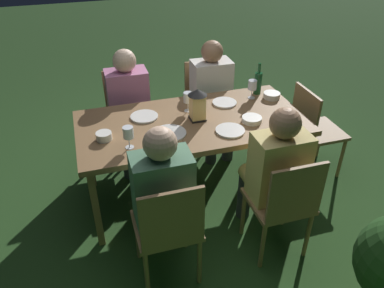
# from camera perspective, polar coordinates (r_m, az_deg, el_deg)

# --- Properties ---
(ground_plane) EXTENTS (16.00, 16.00, 0.00)m
(ground_plane) POSITION_cam_1_polar(r_m,az_deg,el_deg) (3.52, 0.00, -7.19)
(ground_plane) COLOR #26471E
(dining_table) EXTENTS (1.83, 0.89, 0.75)m
(dining_table) POSITION_cam_1_polar(r_m,az_deg,el_deg) (3.12, 0.00, 2.62)
(dining_table) COLOR olive
(dining_table) RESTS_ON ground
(chair_head_near) EXTENTS (0.40, 0.42, 0.87)m
(chair_head_near) POSITION_cam_1_polar(r_m,az_deg,el_deg) (3.69, 17.61, 2.36)
(chair_head_near) COLOR brown
(chair_head_near) RESTS_ON ground
(chair_side_right_b) EXTENTS (0.42, 0.40, 0.87)m
(chair_side_right_b) POSITION_cam_1_polar(r_m,az_deg,el_deg) (2.52, -3.51, -12.29)
(chair_side_right_b) COLOR brown
(chair_side_right_b) RESTS_ON ground
(person_in_green) EXTENTS (0.38, 0.47, 1.15)m
(person_in_green) POSITION_cam_1_polar(r_m,az_deg,el_deg) (2.55, -4.69, -6.88)
(person_in_green) COLOR #4C7A5B
(person_in_green) RESTS_ON ground
(chair_side_left_b) EXTENTS (0.42, 0.40, 0.87)m
(chair_side_left_b) POSITION_cam_1_polar(r_m,az_deg,el_deg) (3.87, -9.55, 5.02)
(chair_side_left_b) COLOR brown
(chair_side_left_b) RESTS_ON ground
(person_in_pink) EXTENTS (0.38, 0.47, 1.15)m
(person_in_pink) POSITION_cam_1_polar(r_m,az_deg,el_deg) (3.63, -9.29, 5.76)
(person_in_pink) COLOR #C675A3
(person_in_pink) RESTS_ON ground
(chair_side_right_a) EXTENTS (0.42, 0.40, 0.87)m
(chair_side_right_a) POSITION_cam_1_polar(r_m,az_deg,el_deg) (2.76, 13.54, -8.42)
(chair_side_right_a) COLOR brown
(chair_side_right_a) RESTS_ON ground
(person_in_mustard) EXTENTS (0.38, 0.47, 1.15)m
(person_in_mustard) POSITION_cam_1_polar(r_m,az_deg,el_deg) (2.80, 12.04, -3.59)
(person_in_mustard) COLOR tan
(person_in_mustard) RESTS_ON ground
(chair_side_left_a) EXTENTS (0.42, 0.40, 0.87)m
(chair_side_left_a) POSITION_cam_1_polar(r_m,az_deg,el_deg) (4.03, 2.15, 6.68)
(chair_side_left_a) COLOR brown
(chair_side_left_a) RESTS_ON ground
(person_in_cream) EXTENTS (0.38, 0.47, 1.15)m
(person_in_cream) POSITION_cam_1_polar(r_m,az_deg,el_deg) (3.80, 3.16, 7.48)
(person_in_cream) COLOR white
(person_in_cream) RESTS_ON ground
(lantern_centerpiece) EXTENTS (0.15, 0.15, 0.27)m
(lantern_centerpiece) POSITION_cam_1_polar(r_m,az_deg,el_deg) (3.04, 0.81, 6.15)
(lantern_centerpiece) COLOR black
(lantern_centerpiece) RESTS_ON dining_table
(green_bottle_on_table) EXTENTS (0.07, 0.07, 0.29)m
(green_bottle_on_table) POSITION_cam_1_polar(r_m,az_deg,el_deg) (3.55, 9.79, 9.04)
(green_bottle_on_table) COLOR #195128
(green_bottle_on_table) RESTS_ON dining_table
(wine_glass_a) EXTENTS (0.08, 0.08, 0.17)m
(wine_glass_a) POSITION_cam_1_polar(r_m,az_deg,el_deg) (3.18, -0.62, 6.82)
(wine_glass_a) COLOR silver
(wine_glass_a) RESTS_ON dining_table
(wine_glass_b) EXTENTS (0.08, 0.08, 0.17)m
(wine_glass_b) POSITION_cam_1_polar(r_m,az_deg,el_deg) (3.45, 8.98, 8.56)
(wine_glass_b) COLOR silver
(wine_glass_b) RESTS_ON dining_table
(wine_glass_c) EXTENTS (0.08, 0.08, 0.17)m
(wine_glass_c) POSITION_cam_1_polar(r_m,az_deg,el_deg) (2.73, -9.48, 1.55)
(wine_glass_c) COLOR silver
(wine_glass_c) RESTS_ON dining_table
(plate_a) EXTENTS (0.23, 0.23, 0.01)m
(plate_a) POSITION_cam_1_polar(r_m,az_deg,el_deg) (2.96, 5.70, 2.02)
(plate_a) COLOR silver
(plate_a) RESTS_ON dining_table
(plate_b) EXTENTS (0.23, 0.23, 0.01)m
(plate_b) POSITION_cam_1_polar(r_m,az_deg,el_deg) (3.16, -7.13, 4.09)
(plate_b) COLOR white
(plate_b) RESTS_ON dining_table
(plate_c) EXTENTS (0.25, 0.25, 0.01)m
(plate_c) POSITION_cam_1_polar(r_m,az_deg,el_deg) (2.91, -3.36, 1.62)
(plate_c) COLOR silver
(plate_c) RESTS_ON dining_table
(plate_d) EXTENTS (0.21, 0.21, 0.01)m
(plate_d) POSITION_cam_1_polar(r_m,az_deg,el_deg) (3.37, 4.87, 6.16)
(plate_d) COLOR white
(plate_d) RESTS_ON dining_table
(bowl_olives) EXTENTS (0.12, 0.12, 0.06)m
(bowl_olives) POSITION_cam_1_polar(r_m,az_deg,el_deg) (2.90, -13.00, 1.19)
(bowl_olives) COLOR silver
(bowl_olives) RESTS_ON dining_table
(bowl_bread) EXTENTS (0.15, 0.15, 0.05)m
(bowl_bread) POSITION_cam_1_polar(r_m,az_deg,el_deg) (3.52, 11.80, 7.13)
(bowl_bread) COLOR silver
(bowl_bread) RESTS_ON dining_table
(bowl_salad) EXTENTS (0.16, 0.16, 0.04)m
(bowl_salad) POSITION_cam_1_polar(r_m,az_deg,el_deg) (3.10, 8.90, 3.67)
(bowl_salad) COLOR silver
(bowl_salad) RESTS_ON dining_table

